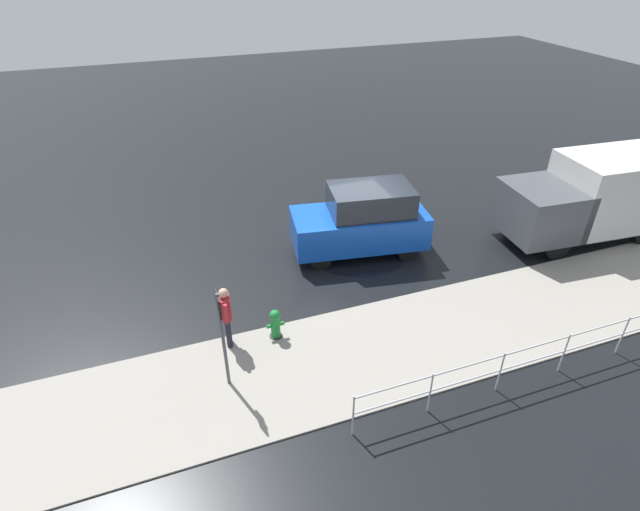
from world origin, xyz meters
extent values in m
plane|color=black|center=(0.00, 0.00, 0.00)|extent=(60.00, 60.00, 0.00)
cube|color=gray|center=(0.00, 4.20, 0.02)|extent=(24.00, 3.20, 0.04)
cube|color=blue|center=(-0.22, 0.09, 0.79)|extent=(4.12, 2.29, 0.99)
cube|color=#1E232B|center=(-0.53, 0.13, 1.67)|extent=(2.54, 1.84, 0.77)
cylinder|color=black|center=(1.16, 0.59, 0.30)|extent=(0.63, 0.31, 0.60)
cylinder|color=black|center=(0.94, -0.82, 0.30)|extent=(0.63, 0.31, 0.60)
cylinder|color=black|center=(-1.38, 0.99, 0.30)|extent=(0.63, 0.31, 0.60)
cylinder|color=black|center=(-1.60, -0.42, 0.30)|extent=(0.63, 0.31, 0.60)
cube|color=#474C51|center=(-5.47, 1.52, 1.15)|extent=(2.17, 2.24, 1.50)
cube|color=silver|center=(-8.04, 1.71, 1.50)|extent=(3.73, 2.36, 2.20)
cylinder|color=black|center=(-5.52, 2.40, 0.40)|extent=(0.82, 0.34, 0.80)
cylinder|color=black|center=(-5.65, 0.64, 0.40)|extent=(0.82, 0.34, 0.80)
cylinder|color=black|center=(-8.78, 0.88, 0.40)|extent=(0.82, 0.34, 0.80)
cylinder|color=#197A2D|center=(3.15, 2.99, 0.31)|extent=(0.22, 0.22, 0.62)
sphere|color=#197A2D|center=(3.15, 2.99, 0.67)|extent=(0.26, 0.26, 0.26)
cylinder|color=#197A2D|center=(2.99, 2.99, 0.38)|extent=(0.10, 0.09, 0.09)
cylinder|color=#197A2D|center=(3.31, 2.99, 0.38)|extent=(0.10, 0.09, 0.09)
cylinder|color=#2D2D2D|center=(3.15, 2.99, 0.03)|extent=(0.31, 0.31, 0.06)
cube|color=#B2262D|center=(4.24, 2.88, 1.12)|extent=(0.28, 0.38, 0.55)
sphere|color=tan|center=(4.24, 2.88, 1.51)|extent=(0.22, 0.22, 0.22)
cylinder|color=#1E1E2D|center=(4.23, 2.79, 0.42)|extent=(0.13, 0.13, 0.85)
cylinder|color=#1E1E2D|center=(4.24, 2.97, 0.42)|extent=(0.13, 0.13, 0.85)
cylinder|color=#B2262D|center=(4.21, 2.64, 1.12)|extent=(0.09, 0.09, 0.50)
cylinder|color=#B2262D|center=(4.26, 3.11, 1.12)|extent=(0.09, 0.09, 0.50)
cylinder|color=#B7BABF|center=(-4.01, 6.12, 0.53)|extent=(0.04, 0.04, 1.05)
cylinder|color=#B7BABF|center=(-2.37, 6.12, 0.53)|extent=(0.04, 0.04, 1.05)
cylinder|color=#B7BABF|center=(-0.74, 6.12, 0.53)|extent=(0.04, 0.04, 1.05)
cylinder|color=#B7BABF|center=(0.89, 6.12, 0.53)|extent=(0.04, 0.04, 1.05)
cylinder|color=#B7BABF|center=(2.52, 6.12, 0.53)|extent=(0.04, 0.04, 1.05)
cylinder|color=#B7BABF|center=(-1.56, 6.12, 1.00)|extent=(8.16, 0.04, 0.04)
cylinder|color=#B7BABF|center=(-1.56, 6.12, 0.58)|extent=(8.16, 0.04, 0.04)
cylinder|color=#4C4C51|center=(4.48, 4.06, 1.20)|extent=(0.07, 0.07, 2.40)
cube|color=black|center=(4.48, 4.06, 2.15)|extent=(0.04, 0.44, 0.44)
cylinder|color=black|center=(-0.24, -0.12, 0.00)|extent=(3.25, 3.25, 0.01)
camera|label=1|loc=(5.19, 11.71, 8.04)|focal=28.00mm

